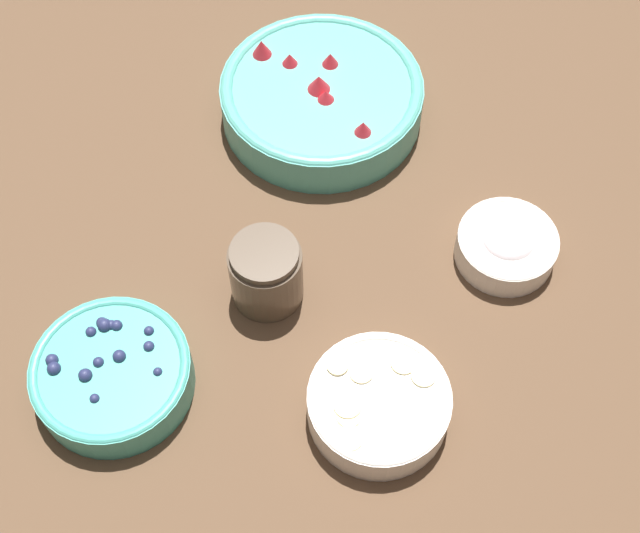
{
  "coord_description": "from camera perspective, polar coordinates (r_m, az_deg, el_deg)",
  "views": [
    {
      "loc": [
        -0.09,
        -0.56,
        0.93
      ],
      "look_at": [
        0.05,
        -0.04,
        0.04
      ],
      "focal_mm": 50.0,
      "sensor_mm": 36.0,
      "label": 1
    }
  ],
  "objects": [
    {
      "name": "bowl_bananas",
      "position": [
        0.98,
        3.77,
        -8.71
      ],
      "size": [
        0.16,
        0.16,
        0.05
      ],
      "color": "white",
      "rests_on": "ground_plane"
    },
    {
      "name": "ground_plane",
      "position": [
        1.09,
        -3.07,
        0.05
      ],
      "size": [
        4.0,
        4.0,
        0.0
      ],
      "primitive_type": "plane",
      "color": "brown"
    },
    {
      "name": "jar_chocolate",
      "position": [
        1.03,
        -3.46,
        -0.49
      ],
      "size": [
        0.09,
        0.09,
        0.09
      ],
      "color": "brown",
      "rests_on": "ground_plane"
    },
    {
      "name": "bowl_blueberries",
      "position": [
        1.01,
        -13.16,
        -6.7
      ],
      "size": [
        0.18,
        0.18,
        0.06
      ],
      "color": "#47AD9E",
      "rests_on": "ground_plane"
    },
    {
      "name": "bowl_cream",
      "position": [
        1.1,
        11.86,
        1.41
      ],
      "size": [
        0.12,
        0.12,
        0.05
      ],
      "color": "white",
      "rests_on": "ground_plane"
    },
    {
      "name": "bowl_strawberries",
      "position": [
        1.21,
        0.1,
        10.83
      ],
      "size": [
        0.27,
        0.27,
        0.08
      ],
      "color": "#56B7A8",
      "rests_on": "ground_plane"
    }
  ]
}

